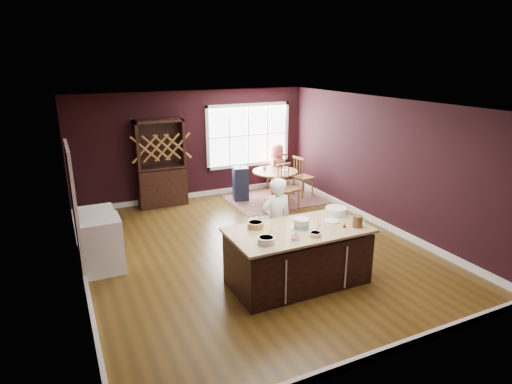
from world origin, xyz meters
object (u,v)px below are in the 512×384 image
(kitchen_island, at_px, (298,257))
(baker, at_px, (276,222))
(dryer, at_px, (98,233))
(chair_south, at_px, (288,187))
(layer_cake, at_px, (301,223))
(seated_woman, at_px, (277,168))
(washer, at_px, (102,245))
(high_chair, at_px, (241,183))
(chair_north, at_px, (276,171))
(dining_table, at_px, (275,179))
(hutch, at_px, (161,163))
(toddler, at_px, (242,169))
(chair_east, at_px, (304,176))

(kitchen_island, height_order, baker, baker)
(baker, bearing_deg, dryer, -29.19)
(chair_south, height_order, dryer, chair_south)
(layer_cake, height_order, seated_woman, seated_woman)
(dryer, bearing_deg, washer, -90.00)
(high_chair, bearing_deg, chair_north, 29.70)
(dining_table, xyz_separation_m, dryer, (-4.40, -1.50, -0.09))
(kitchen_island, distance_m, chair_north, 5.06)
(chair_south, xyz_separation_m, dryer, (-4.35, -0.73, -0.10))
(chair_north, xyz_separation_m, washer, (-4.82, -2.87, -0.05))
(dining_table, distance_m, dryer, 4.65)
(baker, distance_m, chair_south, 2.87)
(dining_table, distance_m, hutch, 2.84)
(hutch, bearing_deg, baker, -75.45)
(toddler, xyz_separation_m, dryer, (-3.65, -1.85, -0.37))
(baker, relative_size, chair_north, 1.50)
(hutch, xyz_separation_m, washer, (-1.72, -2.94, -0.58))
(kitchen_island, distance_m, baker, 0.81)
(chair_south, bearing_deg, seated_woman, 60.33)
(hutch, bearing_deg, dryer, -126.86)
(baker, relative_size, washer, 1.67)
(dining_table, height_order, seated_woman, seated_woman)
(high_chair, height_order, hutch, hutch)
(kitchen_island, xyz_separation_m, toddler, (0.90, 4.24, 0.37))
(chair_north, bearing_deg, chair_south, 64.64)
(chair_south, distance_m, hutch, 3.10)
(layer_cake, xyz_separation_m, seated_woman, (1.90, 4.35, -0.33))
(baker, xyz_separation_m, hutch, (-1.02, 3.95, 0.26))
(high_chair, relative_size, hutch, 0.43)
(toddler, bearing_deg, dining_table, -25.02)
(dining_table, xyz_separation_m, chair_north, (0.42, 0.73, -0.01))
(hutch, bearing_deg, high_chair, -13.74)
(chair_south, distance_m, high_chair, 1.35)
(baker, distance_m, hutch, 4.09)
(seated_woman, relative_size, high_chair, 1.48)
(layer_cake, distance_m, washer, 3.34)
(seated_woman, height_order, toddler, seated_woman)
(chair_south, height_order, high_chair, chair_south)
(hutch, height_order, dryer, hutch)
(kitchen_island, bearing_deg, layer_cake, 28.42)
(kitchen_island, xyz_separation_m, hutch, (-1.03, 4.68, 0.61))
(layer_cake, relative_size, hutch, 0.17)
(chair_south, bearing_deg, dryer, 176.32)
(chair_north, height_order, washer, chair_north)
(kitchen_island, height_order, chair_south, chair_south)
(baker, relative_size, chair_south, 1.44)
(baker, relative_size, seated_woman, 1.19)
(washer, bearing_deg, chair_east, 22.13)
(washer, bearing_deg, layer_cake, -31.10)
(toddler, bearing_deg, baker, -104.39)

